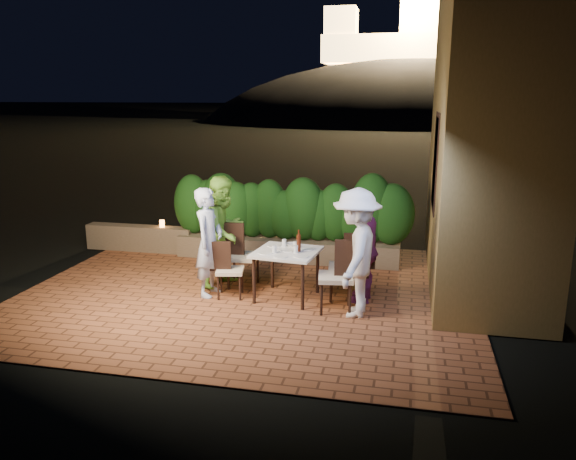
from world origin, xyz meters
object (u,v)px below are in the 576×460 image
(chair_left_front, at_px, (230,269))
(parapet_lamp, at_px, (162,224))
(beer_bottle, at_px, (299,241))
(bowl, at_px, (292,245))
(dining_table, at_px, (287,275))
(diner_blue, at_px, (209,242))
(diner_purple, at_px, (365,249))
(diner_white, at_px, (356,253))
(chair_right_back, at_px, (345,266))
(chair_right_front, at_px, (336,276))
(chair_left_back, at_px, (243,255))
(diner_green, at_px, (224,231))

(chair_left_front, relative_size, parapet_lamp, 6.25)
(beer_bottle, height_order, chair_left_front, beer_bottle)
(beer_bottle, bearing_deg, bowl, 119.79)
(dining_table, relative_size, diner_blue, 0.55)
(diner_purple, bearing_deg, beer_bottle, -78.57)
(diner_white, bearing_deg, dining_table, -107.92)
(beer_bottle, bearing_deg, chair_right_back, 12.89)
(diner_purple, xyz_separation_m, parapet_lamp, (-4.13, 1.86, -0.23))
(chair_right_back, bearing_deg, parapet_lamp, -32.20)
(bowl, distance_m, diner_purple, 1.15)
(bowl, relative_size, chair_right_front, 0.17)
(bowl, height_order, parapet_lamp, bowl)
(dining_table, xyz_separation_m, chair_right_back, (0.86, 0.17, 0.14))
(diner_blue, relative_size, parapet_lamp, 12.03)
(dining_table, relative_size, chair_right_back, 0.89)
(chair_left_front, bearing_deg, beer_bottle, -4.13)
(chair_left_front, bearing_deg, chair_left_back, 72.62)
(diner_green, distance_m, diner_white, 2.36)
(dining_table, bearing_deg, diner_blue, -175.42)
(chair_left_back, height_order, diner_white, diner_white)
(dining_table, height_order, bowl, bowl)
(chair_left_back, bearing_deg, parapet_lamp, 138.93)
(bowl, distance_m, diner_green, 1.16)
(chair_left_back, distance_m, diner_green, 0.49)
(chair_left_front, xyz_separation_m, chair_right_front, (1.66, -0.23, 0.09))
(bowl, xyz_separation_m, diner_purple, (1.14, -0.13, 0.03))
(beer_bottle, xyz_separation_m, chair_left_back, (-0.99, 0.38, -0.39))
(chair_right_front, xyz_separation_m, chair_right_back, (0.07, 0.52, -0.01))
(beer_bottle, relative_size, bowl, 1.83)
(chair_right_back, height_order, parapet_lamp, chair_right_back)
(chair_right_back, bearing_deg, chair_left_back, -13.93)
(dining_table, xyz_separation_m, diner_white, (1.08, -0.44, 0.53))
(diner_blue, height_order, diner_white, diner_white)
(chair_right_back, bearing_deg, chair_right_front, 76.45)
(chair_left_front, relative_size, diner_green, 0.49)
(dining_table, distance_m, diner_white, 1.28)
(dining_table, xyz_separation_m, beer_bottle, (0.18, 0.01, 0.54))
(diner_blue, relative_size, diner_purple, 1.05)
(bowl, xyz_separation_m, chair_right_back, (0.84, -0.12, -0.26))
(chair_right_back, height_order, diner_blue, diner_blue)
(parapet_lamp, bearing_deg, diner_white, -31.31)
(chair_right_back, distance_m, diner_white, 0.75)
(chair_left_front, relative_size, diner_white, 0.48)
(chair_right_front, xyz_separation_m, diner_purple, (0.37, 0.51, 0.28))
(diner_white, bearing_deg, chair_right_back, -155.83)
(chair_left_front, bearing_deg, bowl, 13.40)
(chair_left_back, bearing_deg, chair_right_back, -11.51)
(diner_green, height_order, diner_purple, diner_green)
(chair_left_front, xyz_separation_m, diner_blue, (-0.34, 0.02, 0.40))
(chair_left_back, relative_size, diner_blue, 0.62)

